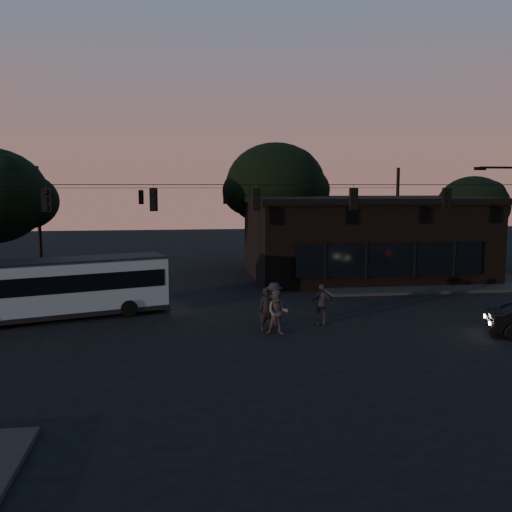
{
  "coord_description": "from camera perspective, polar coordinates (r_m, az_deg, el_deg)",
  "views": [
    {
      "loc": [
        -3.5,
        -21.26,
        6.14
      ],
      "look_at": [
        0.0,
        4.0,
        3.0
      ],
      "focal_mm": 40.0,
      "sensor_mm": 36.0,
      "label": 1
    }
  ],
  "objects": [
    {
      "name": "sidewalk_far_left",
      "position": [
        37.29,
        -24.16,
        -2.96
      ],
      "size": [
        14.0,
        10.0,
        0.15
      ],
      "primitive_type": "cube",
      "color": "black",
      "rests_on": "ground"
    },
    {
      "name": "pedestrian_b",
      "position": [
        23.76,
        2.17,
        -5.64
      ],
      "size": [
        1.02,
        0.87,
        1.87
      ],
      "primitive_type": "imported",
      "rotation": [
        0.0,
        0.0,
        -0.19
      ],
      "color": "#3E393A",
      "rests_on": "ground"
    },
    {
      "name": "tree_right",
      "position": [
        44.79,
        20.87,
        4.64
      ],
      "size": [
        5.2,
        5.2,
        6.86
      ],
      "color": "black",
      "rests_on": "ground"
    },
    {
      "name": "signal_rig_near",
      "position": [
        25.56,
        0.0,
        3.22
      ],
      "size": [
        26.24,
        0.3,
        7.5
      ],
      "color": "black",
      "rests_on": "ground"
    },
    {
      "name": "pedestrian_c",
      "position": [
        25.52,
        6.61,
        -4.85
      ],
      "size": [
        1.12,
        0.58,
        1.82
      ],
      "primitive_type": "imported",
      "rotation": [
        0.0,
        0.0,
        3.02
      ],
      "color": "#322D38",
      "rests_on": "ground"
    },
    {
      "name": "sidewalk_far_right",
      "position": [
        38.99,
        15.65,
        -2.19
      ],
      "size": [
        14.0,
        10.0,
        0.15
      ],
      "primitive_type": "cube",
      "color": "black",
      "rests_on": "ground"
    },
    {
      "name": "pedestrian_a",
      "position": [
        24.37,
        1.09,
        -5.36
      ],
      "size": [
        0.68,
        0.46,
        1.83
      ],
      "primitive_type": "imported",
      "rotation": [
        0.0,
        0.0,
        0.04
      ],
      "color": "black",
      "rests_on": "ground"
    },
    {
      "name": "ground",
      "position": [
        22.41,
        1.42,
        -8.89
      ],
      "size": [
        120.0,
        120.0,
        0.0
      ],
      "primitive_type": "plane",
      "color": "black",
      "rests_on": "ground"
    },
    {
      "name": "tree_behind",
      "position": [
        43.91,
        1.96,
        7.08
      ],
      "size": [
        7.6,
        7.6,
        9.43
      ],
      "color": "black",
      "rests_on": "ground"
    },
    {
      "name": "building",
      "position": [
        39.43,
        10.63,
        1.91
      ],
      "size": [
        15.4,
        10.41,
        5.4
      ],
      "color": "black",
      "rests_on": "ground"
    },
    {
      "name": "bus",
      "position": [
        27.92,
        -19.05,
        -2.82
      ],
      "size": [
        10.08,
        5.33,
        2.78
      ],
      "rotation": [
        0.0,
        0.0,
        0.33
      ],
      "color": "gray",
      "rests_on": "ground"
    },
    {
      "name": "pedestrian_d",
      "position": [
        25.29,
        1.81,
        -4.82
      ],
      "size": [
        1.41,
        1.14,
        1.91
      ],
      "primitive_type": "imported",
      "rotation": [
        0.0,
        0.0,
        2.74
      ],
      "color": "black",
      "rests_on": "ground"
    },
    {
      "name": "signal_rig_far",
      "position": [
        41.45,
        -3.05,
        4.34
      ],
      "size": [
        26.24,
        0.3,
        7.5
      ],
      "color": "black",
      "rests_on": "ground"
    }
  ]
}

